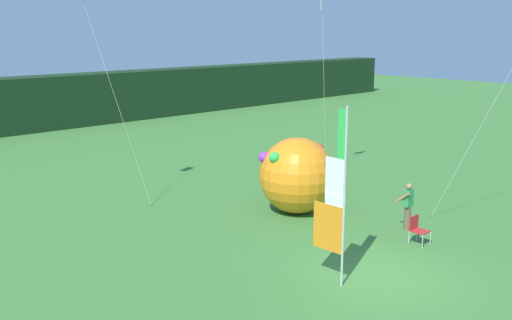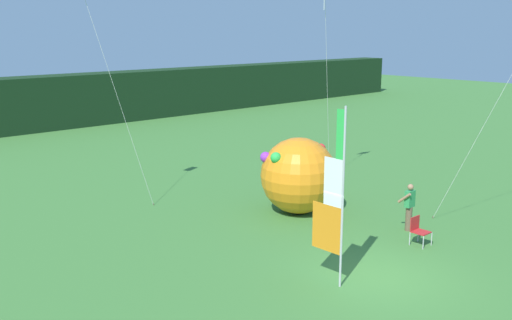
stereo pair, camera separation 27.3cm
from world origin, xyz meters
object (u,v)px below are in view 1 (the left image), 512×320
(person_mid_field, at_px, (318,172))
(inflatable_balloon, at_px, (297,175))
(person_near_banner, at_px, (408,205))
(folding_chair, at_px, (417,228))
(banner_flag, at_px, (335,200))

(person_mid_field, relative_size, inflatable_balloon, 0.63)
(person_near_banner, height_order, person_mid_field, person_mid_field)
(inflatable_balloon, xyz_separation_m, folding_chair, (0.34, -4.83, -0.89))
(banner_flag, bearing_deg, person_near_banner, 10.62)
(person_near_banner, xyz_separation_m, inflatable_balloon, (-1.26, 3.89, 0.55))
(banner_flag, relative_size, person_near_banner, 2.97)
(banner_flag, distance_m, folding_chair, 4.58)
(inflatable_balloon, height_order, folding_chair, inflatable_balloon)
(banner_flag, distance_m, inflatable_balloon, 6.27)
(person_mid_field, bearing_deg, folding_chair, -109.23)
(banner_flag, bearing_deg, inflatable_balloon, 51.43)
(person_near_banner, height_order, folding_chair, person_near_banner)
(inflatable_balloon, bearing_deg, folding_chair, -85.92)
(banner_flag, xyz_separation_m, inflatable_balloon, (3.87, 4.85, -0.89))
(folding_chair, bearing_deg, person_near_banner, 45.81)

